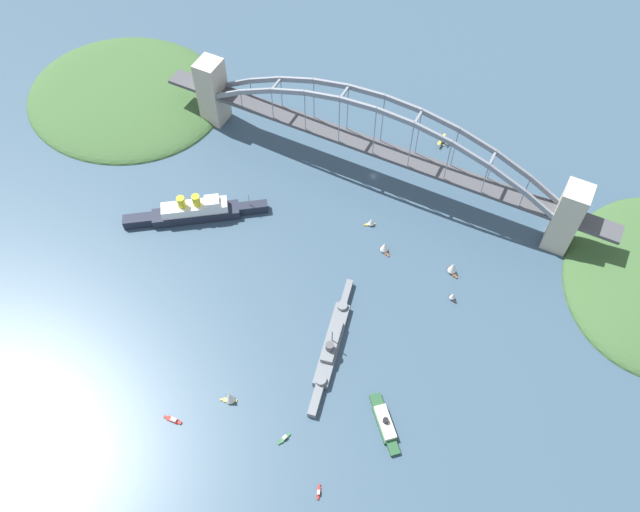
{
  "coord_description": "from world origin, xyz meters",
  "views": [
    {
      "loc": [
        -100.27,
        279.04,
        327.0
      ],
      "look_at": [
        0.0,
        79.83,
        8.0
      ],
      "focal_mm": 36.64,
      "sensor_mm": 36.0,
      "label": 1
    }
  ],
  "objects_px": {
    "small_boat_0": "(284,438)",
    "small_boat_5": "(453,296)",
    "harbor_arch_bridge": "(376,147)",
    "small_boat_2": "(319,492)",
    "harbor_ferry_steamer": "(385,423)",
    "seaplane_taxiing_near_bridge": "(442,141)",
    "ocean_liner": "(195,212)",
    "naval_cruiser": "(332,345)",
    "small_boat_1": "(385,247)",
    "small_boat_7": "(173,420)",
    "small_boat_3": "(371,222)",
    "small_boat_4": "(230,397)",
    "small_boat_6": "(453,268)"
  },
  "relations": [
    {
      "from": "small_boat_4",
      "to": "small_boat_6",
      "type": "distance_m",
      "value": 150.73
    },
    {
      "from": "ocean_liner",
      "to": "small_boat_5",
      "type": "bearing_deg",
      "value": -174.49
    },
    {
      "from": "harbor_ferry_steamer",
      "to": "small_boat_2",
      "type": "height_order",
      "value": "harbor_ferry_steamer"
    },
    {
      "from": "small_boat_0",
      "to": "small_boat_6",
      "type": "height_order",
      "value": "small_boat_6"
    },
    {
      "from": "naval_cruiser",
      "to": "small_boat_0",
      "type": "distance_m",
      "value": 57.7
    },
    {
      "from": "ocean_liner",
      "to": "naval_cruiser",
      "type": "distance_m",
      "value": 125.86
    },
    {
      "from": "small_boat_1",
      "to": "small_boat_4",
      "type": "xyz_separation_m",
      "value": [
        33.69,
        126.32,
        0.84
      ]
    },
    {
      "from": "seaplane_taxiing_near_bridge",
      "to": "small_boat_3",
      "type": "height_order",
      "value": "small_boat_3"
    },
    {
      "from": "naval_cruiser",
      "to": "small_boat_5",
      "type": "bearing_deg",
      "value": -129.17
    },
    {
      "from": "ocean_liner",
      "to": "small_boat_0",
      "type": "distance_m",
      "value": 156.76
    },
    {
      "from": "harbor_ferry_steamer",
      "to": "small_boat_2",
      "type": "distance_m",
      "value": 48.52
    },
    {
      "from": "harbor_arch_bridge",
      "to": "small_boat_2",
      "type": "distance_m",
      "value": 211.57
    },
    {
      "from": "harbor_arch_bridge",
      "to": "small_boat_5",
      "type": "bearing_deg",
      "value": 139.98
    },
    {
      "from": "small_boat_0",
      "to": "small_boat_5",
      "type": "xyz_separation_m",
      "value": [
        -47.71,
        -117.8,
        2.28
      ]
    },
    {
      "from": "ocean_liner",
      "to": "small_boat_2",
      "type": "distance_m",
      "value": 188.3
    },
    {
      "from": "harbor_ferry_steamer",
      "to": "small_boat_6",
      "type": "height_order",
      "value": "small_boat_6"
    },
    {
      "from": "small_boat_1",
      "to": "small_boat_6",
      "type": "height_order",
      "value": "small_boat_6"
    },
    {
      "from": "harbor_ferry_steamer",
      "to": "small_boat_7",
      "type": "relative_size",
      "value": 2.8
    },
    {
      "from": "small_boat_2",
      "to": "small_boat_6",
      "type": "relative_size",
      "value": 0.75
    },
    {
      "from": "small_boat_2",
      "to": "small_boat_6",
      "type": "distance_m",
      "value": 152.03
    },
    {
      "from": "ocean_liner",
      "to": "small_boat_5",
      "type": "relative_size",
      "value": 12.3
    },
    {
      "from": "seaplane_taxiing_near_bridge",
      "to": "small_boat_5",
      "type": "xyz_separation_m",
      "value": [
        -50.06,
        116.31,
        0.78
      ]
    },
    {
      "from": "harbor_arch_bridge",
      "to": "small_boat_2",
      "type": "xyz_separation_m",
      "value": [
        -60.25,
        201.1,
        -26.26
      ]
    },
    {
      "from": "small_boat_0",
      "to": "small_boat_3",
      "type": "distance_m",
      "value": 147.48
    },
    {
      "from": "harbor_ferry_steamer",
      "to": "small_boat_5",
      "type": "relative_size",
      "value": 4.5
    },
    {
      "from": "seaplane_taxiing_near_bridge",
      "to": "naval_cruiser",
      "type": "bearing_deg",
      "value": 90.34
    },
    {
      "from": "seaplane_taxiing_near_bridge",
      "to": "small_boat_5",
      "type": "height_order",
      "value": "small_boat_5"
    },
    {
      "from": "small_boat_0",
      "to": "small_boat_7",
      "type": "height_order",
      "value": "small_boat_7"
    },
    {
      "from": "small_boat_3",
      "to": "small_boat_6",
      "type": "height_order",
      "value": "small_boat_6"
    },
    {
      "from": "small_boat_2",
      "to": "small_boat_5",
      "type": "relative_size",
      "value": 1.15
    },
    {
      "from": "harbor_arch_bridge",
      "to": "naval_cruiser",
      "type": "xyz_separation_m",
      "value": [
        -31.2,
        127.51,
        -23.93
      ]
    },
    {
      "from": "small_boat_4",
      "to": "small_boat_5",
      "type": "relative_size",
      "value": 1.57
    },
    {
      "from": "harbor_ferry_steamer",
      "to": "ocean_liner",
      "type": "bearing_deg",
      "value": -23.84
    },
    {
      "from": "small_boat_1",
      "to": "harbor_arch_bridge",
      "type": "bearing_deg",
      "value": -59.96
    },
    {
      "from": "small_boat_1",
      "to": "small_boat_3",
      "type": "distance_m",
      "value": 21.38
    },
    {
      "from": "small_boat_1",
      "to": "small_boat_2",
      "type": "distance_m",
      "value": 150.62
    },
    {
      "from": "naval_cruiser",
      "to": "harbor_ferry_steamer",
      "type": "height_order",
      "value": "naval_cruiser"
    },
    {
      "from": "small_boat_1",
      "to": "small_boat_4",
      "type": "distance_m",
      "value": 130.74
    },
    {
      "from": "ocean_liner",
      "to": "harbor_ferry_steamer",
      "type": "bearing_deg",
      "value": 156.16
    },
    {
      "from": "small_boat_2",
      "to": "small_boat_6",
      "type": "xyz_separation_m",
      "value": [
        -13.17,
        -151.41,
        3.77
      ]
    },
    {
      "from": "ocean_liner",
      "to": "small_boat_1",
      "type": "height_order",
      "value": "ocean_liner"
    },
    {
      "from": "small_boat_4",
      "to": "small_boat_1",
      "type": "bearing_deg",
      "value": -104.93
    },
    {
      "from": "harbor_arch_bridge",
      "to": "harbor_ferry_steamer",
      "type": "distance_m",
      "value": 174.08
    },
    {
      "from": "naval_cruiser",
      "to": "small_boat_3",
      "type": "bearing_deg",
      "value": -79.9
    },
    {
      "from": "ocean_liner",
      "to": "small_boat_5",
      "type": "xyz_separation_m",
      "value": [
        -166.87,
        -16.08,
        -2.89
      ]
    },
    {
      "from": "harbor_ferry_steamer",
      "to": "small_boat_7",
      "type": "height_order",
      "value": "harbor_ferry_steamer"
    },
    {
      "from": "small_boat_2",
      "to": "small_boat_7",
      "type": "xyz_separation_m",
      "value": [
        84.02,
        1.35,
        -0.0
      ]
    },
    {
      "from": "ocean_liner",
      "to": "small_boat_2",
      "type": "bearing_deg",
      "value": 141.31
    },
    {
      "from": "seaplane_taxiing_near_bridge",
      "to": "small_boat_4",
      "type": "bearing_deg",
      "value": 81.8
    },
    {
      "from": "ocean_liner",
      "to": "small_boat_5",
      "type": "distance_m",
      "value": 167.67
    }
  ]
}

